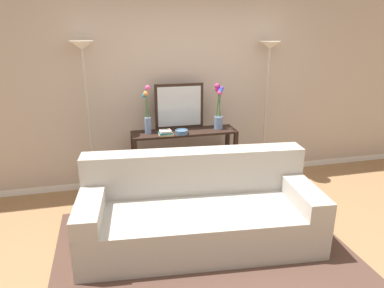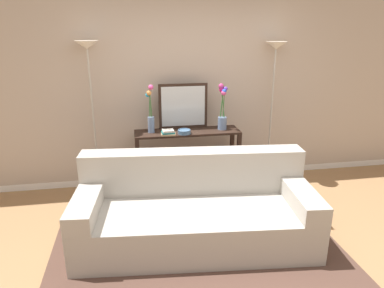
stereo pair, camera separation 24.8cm
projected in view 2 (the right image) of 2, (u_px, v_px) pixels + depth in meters
ground_plane at (229, 260)px, 3.36m from camera, size 16.00×16.00×0.02m
back_wall at (192, 80)px, 4.77m from camera, size 12.00×0.15×2.84m
area_rug at (197, 248)px, 3.53m from camera, size 2.86×2.03×0.01m
couch at (195, 213)px, 3.59m from camera, size 2.42×1.19×0.88m
console_table at (187, 150)px, 4.63m from camera, size 1.36×0.37×0.83m
floor_lamp_left at (90, 76)px, 4.27m from camera, size 0.28×0.28×1.96m
floor_lamp_right at (274, 74)px, 4.67m from camera, size 0.28×0.28×1.93m
wall_mirror at (183, 106)px, 4.60m from camera, size 0.64×0.02×0.59m
vase_tall_flowers at (151, 114)px, 4.41m from camera, size 0.10×0.10×0.61m
vase_short_flowers at (222, 111)px, 4.55m from camera, size 0.12×0.14×0.60m
fruit_bowl at (184, 132)px, 4.43m from camera, size 0.16×0.16×0.05m
book_stack at (168, 133)px, 4.38m from camera, size 0.19×0.15×0.06m
book_row_under_console at (157, 187)px, 4.73m from camera, size 0.27×0.17×0.12m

